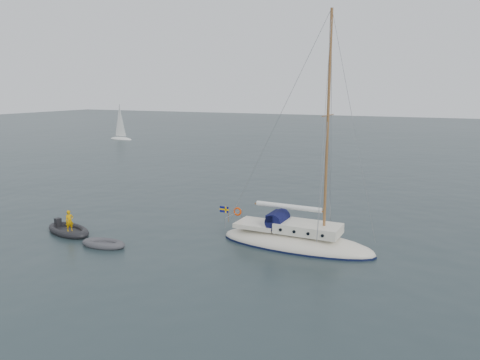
% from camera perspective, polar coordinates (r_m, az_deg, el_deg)
% --- Properties ---
extents(ground, '(300.00, 300.00, 0.00)m').
position_cam_1_polar(ground, '(28.93, 0.38, -9.03)').
color(ground, black).
rests_on(ground, ground).
extents(sailboat, '(10.61, 3.17, 15.11)m').
position_cam_1_polar(sailboat, '(30.12, 6.90, -6.00)').
color(sailboat, beige).
rests_on(sailboat, ground).
extents(dinghy, '(3.05, 1.38, 0.44)m').
position_cam_1_polar(dinghy, '(31.43, -16.31, -7.46)').
color(dinghy, '#454549').
rests_on(dinghy, ground).
extents(rib, '(4.22, 1.92, 1.70)m').
position_cam_1_polar(rib, '(34.98, -20.20, -5.69)').
color(rib, black).
rests_on(rib, ground).
extents(distant_yacht_a, '(5.50, 2.93, 7.28)m').
position_cam_1_polar(distant_yacht_a, '(95.52, -14.41, 6.67)').
color(distant_yacht_a, silver).
rests_on(distant_yacht_a, ground).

